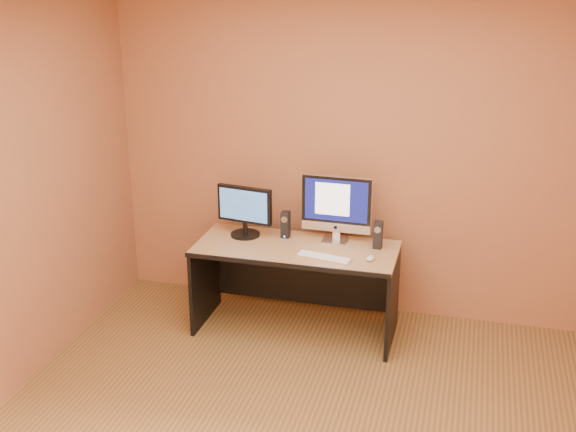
{
  "coord_description": "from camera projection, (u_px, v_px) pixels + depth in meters",
  "views": [
    {
      "loc": [
        0.81,
        -3.33,
        2.72
      ],
      "look_at": [
        -0.45,
        1.37,
        0.97
      ],
      "focal_mm": 45.0,
      "sensor_mm": 36.0,
      "label": 1
    }
  ],
  "objects": [
    {
      "name": "imac",
      "position": [
        336.0,
        209.0,
        5.37
      ],
      "size": [
        0.54,
        0.21,
        0.51
      ],
      "primitive_type": null,
      "rotation": [
        0.0,
        0.0,
        -0.02
      ],
      "color": "silver",
      "rests_on": "desk"
    },
    {
      "name": "second_monitor",
      "position": [
        245.0,
        211.0,
        5.5
      ],
      "size": [
        0.48,
        0.29,
        0.39
      ],
      "primitive_type": null,
      "rotation": [
        0.0,
        0.0,
        -0.15
      ],
      "color": "black",
      "rests_on": "desk"
    },
    {
      "name": "cable_a",
      "position": [
        347.0,
        237.0,
        5.53
      ],
      "size": [
        0.05,
        0.2,
        0.01
      ],
      "primitive_type": "cylinder",
      "rotation": [
        1.57,
        0.0,
        0.2
      ],
      "color": "black",
      "rests_on": "desk"
    },
    {
      "name": "desk",
      "position": [
        296.0,
        289.0,
        5.46
      ],
      "size": [
        1.5,
        0.66,
        0.69
      ],
      "primitive_type": null,
      "rotation": [
        0.0,
        0.0,
        0.0
      ],
      "color": "#A98554",
      "rests_on": "ground"
    },
    {
      "name": "keyboard",
      "position": [
        324.0,
        257.0,
        5.14
      ],
      "size": [
        0.42,
        0.18,
        0.02
      ],
      "primitive_type": "cube",
      "rotation": [
        0.0,
        0.0,
        -0.19
      ],
      "color": "silver",
      "rests_on": "desk"
    },
    {
      "name": "speaker_left",
      "position": [
        286.0,
        224.0,
        5.5
      ],
      "size": [
        0.06,
        0.07,
        0.21
      ],
      "primitive_type": null,
      "rotation": [
        0.0,
        0.0,
        -0.01
      ],
      "color": "black",
      "rests_on": "desk"
    },
    {
      "name": "mouse",
      "position": [
        370.0,
        258.0,
        5.1
      ],
      "size": [
        0.07,
        0.1,
        0.03
      ],
      "primitive_type": "ellipsoid",
      "rotation": [
        0.0,
        0.0,
        -0.12
      ],
      "color": "silver",
      "rests_on": "desk"
    },
    {
      "name": "speaker_right",
      "position": [
        378.0,
        235.0,
        5.29
      ],
      "size": [
        0.06,
        0.07,
        0.21
      ],
      "primitive_type": null,
      "rotation": [
        0.0,
        0.0,
        -0.02
      ],
      "color": "black",
      "rests_on": "desk"
    },
    {
      "name": "cable_b",
      "position": [
        338.0,
        236.0,
        5.54
      ],
      "size": [
        0.06,
        0.16,
        0.01
      ],
      "primitive_type": "cylinder",
      "rotation": [
        1.57,
        0.0,
        -0.33
      ],
      "color": "black",
      "rests_on": "desk"
    },
    {
      "name": "walls",
      "position": [
        303.0,
        250.0,
        3.7
      ],
      "size": [
        4.0,
        4.0,
        2.6
      ],
      "primitive_type": null,
      "color": "#955C3C",
      "rests_on": "ground"
    }
  ]
}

